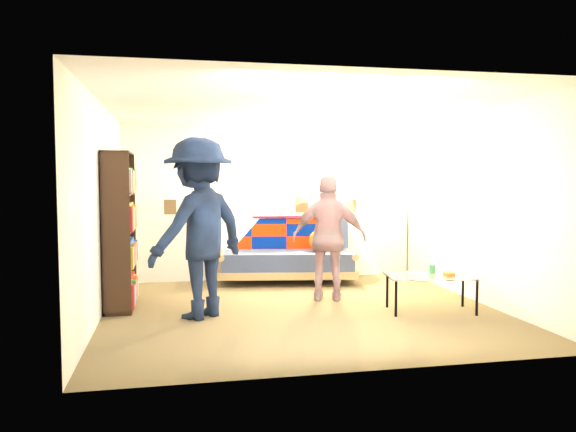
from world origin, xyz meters
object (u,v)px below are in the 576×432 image
at_px(futon_sofa, 288,255).
at_px(coffee_table, 431,277).
at_px(bookshelf, 120,235).
at_px(person_left, 199,228).
at_px(floor_lamp, 332,202).
at_px(person_right, 329,238).

distance_m(futon_sofa, coffee_table, 2.52).
relative_size(bookshelf, person_left, 0.93).
bearing_deg(floor_lamp, person_left, -136.17).
bearing_deg(bookshelf, person_right, -2.76).
relative_size(coffee_table, person_left, 0.55).
bearing_deg(futon_sofa, coffee_table, -60.41).
xyz_separation_m(futon_sofa, coffee_table, (1.24, -2.19, 0.00)).
relative_size(coffee_table, floor_lamp, 0.66).
relative_size(futon_sofa, person_right, 1.33).
xyz_separation_m(coffee_table, person_right, (-1.00, 0.82, 0.39)).
relative_size(bookshelf, coffee_table, 1.69).
relative_size(futon_sofa, floor_lamp, 1.28).
xyz_separation_m(floor_lamp, person_right, (-0.46, -1.48, -0.38)).
height_order(floor_lamp, person_left, person_left).
bearing_deg(floor_lamp, person_right, -107.39).
relative_size(floor_lamp, person_right, 1.04).
xyz_separation_m(bookshelf, person_left, (0.90, -0.66, 0.13)).
bearing_deg(floor_lamp, coffee_table, -76.90).
height_order(futon_sofa, bookshelf, bookshelf).
distance_m(coffee_table, person_right, 1.35).
distance_m(coffee_table, person_left, 2.72).
distance_m(bookshelf, coffee_table, 3.69).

